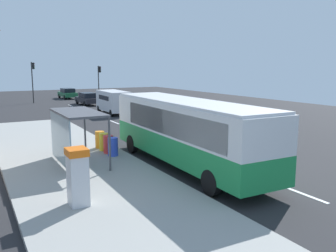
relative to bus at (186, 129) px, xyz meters
The scene contains 22 objects.
ground_plane 14.94m from the bus, 83.37° to the left, with size 56.00×92.00×0.04m, color #262628.
sidewalk_platform 5.70m from the bus, 149.87° to the left, with size 6.20×30.00×0.18m, color #999993.
lane_stripe_seg_0 5.92m from the bus, 69.62° to the right, with size 0.16×2.20×0.01m, color silver.
lane_stripe_seg_1 2.70m from the bus, ahead, with size 0.16×2.20×0.01m, color silver.
lane_stripe_seg_2 5.43m from the bus, 67.43° to the left, with size 0.16×2.20×0.01m, color silver.
lane_stripe_seg_3 10.09m from the bus, 78.59° to the left, with size 0.16×2.20×0.01m, color silver.
lane_stripe_seg_4 14.96m from the bus, 82.41° to the left, with size 0.16×2.20×0.01m, color silver.
lane_stripe_seg_5 19.90m from the bus, 84.32° to the left, with size 0.16×2.20×0.01m, color silver.
lane_stripe_seg_6 24.87m from the bus, 85.46° to the left, with size 0.16×2.20×0.01m, color silver.
lane_stripe_seg_7 29.84m from the bus, 86.22° to the left, with size 0.16×2.20×0.01m, color silver.
bus is the anchor object (origin of this frame).
white_van 20.49m from the bus, 78.99° to the left, with size 2.13×5.25×2.30m.
sedan_near 39.81m from the bus, 84.21° to the left, with size 1.99×4.47×1.52m.
sedan_far 29.79m from the bus, 82.25° to the left, with size 2.01×4.48×1.52m.
ticket_machine 6.44m from the bus, 155.75° to the right, with size 0.66×0.76×1.94m.
recycling_bin_blue 4.14m from the bus, 128.85° to the left, with size 0.52×0.52×0.95m, color blue.
recycling_bin_red 4.69m from the bus, 123.29° to the left, with size 0.52×0.52×0.95m, color red.
recycling_bin_yellow 5.27m from the bus, 119.00° to the left, with size 0.52×0.52×0.95m, color yellow.
recycling_bin_orange 5.88m from the bus, 115.62° to the left, with size 0.52×0.52×0.95m, color orange.
traffic_light_near_side 35.12m from the bus, 78.14° to the left, with size 0.49×0.28×4.81m.
traffic_light_far_side 35.22m from the bus, 92.27° to the left, with size 0.49×0.28×5.30m.
bus_shelter 5.35m from the bus, 151.67° to the left, with size 1.80×4.00×2.50m.
Camera 1 is at (-10.47, -14.74, 4.77)m, focal length 38.17 mm.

